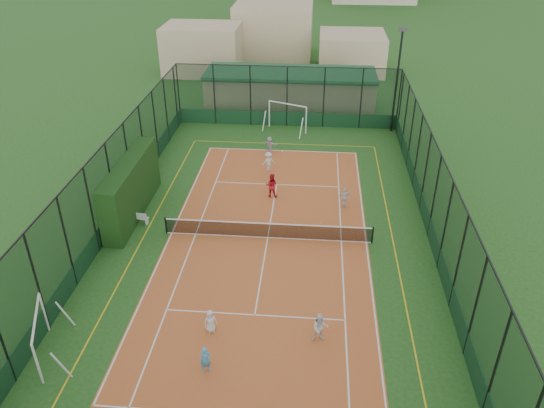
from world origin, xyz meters
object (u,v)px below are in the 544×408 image
Objects in this scene: white_bench at (136,217)px; futsal_goal_near at (41,337)px; child_far_right at (345,198)px; clubhouse at (290,89)px; child_far_back at (270,145)px; child_near_right at (320,328)px; child_near_mid at (206,360)px; child_near_left at (210,321)px; floodlight_ne at (397,81)px; child_far_left at (268,161)px; futsal_goal_far at (287,117)px; coach at (272,185)px.

white_bench is 10.52m from futsal_goal_near.
clubhouse is at bearing -74.60° from child_far_right.
clubhouse reaches higher than child_far_back.
child_near_right reaches higher than white_bench.
child_near_mid is at bearing 68.34° from child_far_right.
child_far_back is (0.88, 19.02, 0.07)m from child_near_left.
clubhouse is at bearing -35.86° from futsal_goal_near.
futsal_goal_near is 2.46× the size of child_far_back.
floodlight_ne is at bearing -133.83° from child_far_back.
futsal_goal_near reaches higher than child_far_left.
futsal_goal_near is (-17.02, -26.16, -3.10)m from floodlight_ne.
clubhouse is 10.66× the size of child_near_right.
futsal_goal_far reaches higher than white_bench.
child_near_right is 11.62m from child_far_right.
child_near_left is (-1.91, -23.65, -0.53)m from futsal_goal_far.
child_far_right is (4.38, -18.21, -0.90)m from clubhouse.
floodlight_ne is 25.22m from child_near_right.
child_far_right is (12.18, 2.87, 0.27)m from white_bench.
child_far_left is at bearing 56.13° from white_bench.
child_far_back is at bearing -78.36° from coach.
child_near_right is 19.54m from child_far_back.
floodlight_ne is 2.59× the size of futsal_goal_near.
child_near_left is at bearing -94.49° from futsal_goal_near.
child_far_back is 0.82× the size of coach.
coach is at bearing 58.55° from child_near_left.
floodlight_ne is 6.38× the size of child_far_back.
child_far_right is (5.11, -4.65, -0.03)m from child_far_left.
futsal_goal_far reaches higher than coach.
clubhouse is 29.68m from child_near_left.
futsal_goal_near is at bearing -85.29° from futsal_goal_far.
child_far_left reaches higher than child_far_back.
clubhouse is 10.67m from child_far_back.
white_bench is 10.32m from child_far_left.
child_near_mid is (6.86, -0.30, -0.40)m from futsal_goal_near.
child_near_mid is at bearing 62.59° from child_far_left.
child_far_back reaches higher than child_near_mid.
futsal_goal_near is 18.50m from child_far_right.
coach is (-8.80, -11.82, -3.33)m from floodlight_ne.
futsal_goal_far is at bearing -88.92° from clubhouse.
floodlight_ne is 13.92m from child_far_right.
coach reaches higher than white_bench.
futsal_goal_far reaches higher than child_near_mid.
clubhouse reaches higher than white_bench.
floodlight_ne is 15.11m from coach.
futsal_goal_near is at bearing 65.67° from coach.
futsal_goal_near is 2.59× the size of child_near_mid.
child_far_back is at bearing -40.60° from futsal_goal_near.
child_far_back is at bearing -94.95° from clubhouse.
white_bench is at bearing 132.95° from child_near_right.
child_near_left is 0.94× the size of child_near_mid.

